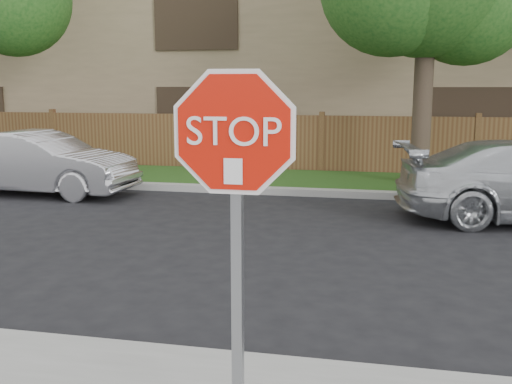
# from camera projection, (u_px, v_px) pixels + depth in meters

# --- Properties ---
(ground) EXTENTS (90.00, 90.00, 0.00)m
(ground) POSITION_uv_depth(u_px,v_px,m) (188.00, 356.00, 5.40)
(ground) COLOR black
(ground) RESTS_ON ground
(far_curb) EXTENTS (70.00, 0.30, 0.15)m
(far_curb) POSITION_uv_depth(u_px,v_px,m) (305.00, 192.00, 13.23)
(far_curb) COLOR gray
(far_curb) RESTS_ON ground
(grass_strip) EXTENTS (70.00, 3.00, 0.12)m
(grass_strip) POSITION_uv_depth(u_px,v_px,m) (314.00, 181.00, 14.82)
(grass_strip) COLOR #1E4714
(grass_strip) RESTS_ON ground
(fence) EXTENTS (70.00, 0.12, 1.60)m
(fence) POSITION_uv_depth(u_px,v_px,m) (321.00, 145.00, 16.23)
(fence) COLOR #52321D
(fence) RESTS_ON ground
(apartment_building) EXTENTS (35.20, 9.20, 7.20)m
(apartment_building) POSITION_uv_depth(u_px,v_px,m) (339.00, 53.00, 21.13)
(apartment_building) COLOR #8D7958
(apartment_building) RESTS_ON ground
(stop_sign) EXTENTS (1.01, 0.13, 2.55)m
(stop_sign) POSITION_uv_depth(u_px,v_px,m) (235.00, 187.00, 3.48)
(stop_sign) COLOR gray
(stop_sign) RESTS_ON sidewalk_near
(sedan_left) EXTENTS (4.32, 1.66, 1.41)m
(sedan_left) POSITION_uv_depth(u_px,v_px,m) (40.00, 163.00, 13.26)
(sedan_left) COLOR silver
(sedan_left) RESTS_ON ground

